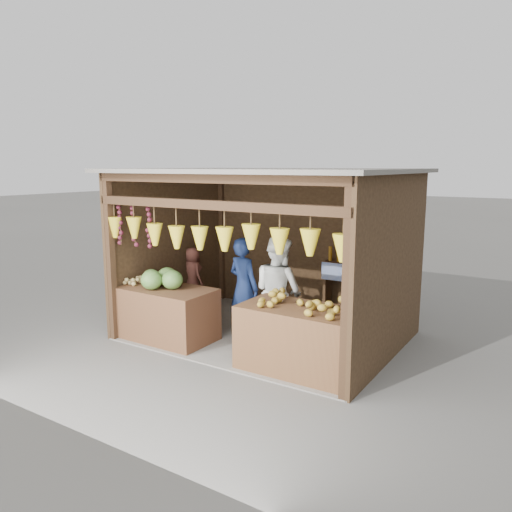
{
  "coord_description": "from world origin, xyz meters",
  "views": [
    {
      "loc": [
        3.99,
        -6.59,
        2.7
      ],
      "look_at": [
        -0.14,
        -0.1,
        1.31
      ],
      "focal_mm": 35.0,
      "sensor_mm": 36.0,
      "label": 1
    }
  ],
  "objects_px": {
    "counter_right": "(300,340)",
    "vendor_seated": "(193,274)",
    "woman_standing": "(278,291)",
    "counter_left": "(168,314)",
    "man_standing": "(244,287)"
  },
  "relations": [
    {
      "from": "counter_left",
      "to": "man_standing",
      "type": "height_order",
      "value": "man_standing"
    },
    {
      "from": "woman_standing",
      "to": "vendor_seated",
      "type": "distance_m",
      "value": 2.06
    },
    {
      "from": "counter_right",
      "to": "vendor_seated",
      "type": "bearing_deg",
      "value": 157.63
    },
    {
      "from": "man_standing",
      "to": "vendor_seated",
      "type": "bearing_deg",
      "value": -2.11
    },
    {
      "from": "man_standing",
      "to": "woman_standing",
      "type": "bearing_deg",
      "value": -172.81
    },
    {
      "from": "man_standing",
      "to": "woman_standing",
      "type": "height_order",
      "value": "woman_standing"
    },
    {
      "from": "counter_left",
      "to": "man_standing",
      "type": "relative_size",
      "value": 0.92
    },
    {
      "from": "counter_right",
      "to": "woman_standing",
      "type": "relative_size",
      "value": 0.94
    },
    {
      "from": "counter_left",
      "to": "man_standing",
      "type": "xyz_separation_m",
      "value": [
        0.92,
        0.78,
        0.39
      ]
    },
    {
      "from": "man_standing",
      "to": "vendor_seated",
      "type": "xyz_separation_m",
      "value": [
        -1.34,
        0.36,
        -0.0
      ]
    },
    {
      "from": "counter_right",
      "to": "vendor_seated",
      "type": "height_order",
      "value": "vendor_seated"
    },
    {
      "from": "counter_right",
      "to": "vendor_seated",
      "type": "xyz_separation_m",
      "value": [
        -2.74,
        1.13,
        0.36
      ]
    },
    {
      "from": "counter_left",
      "to": "counter_right",
      "type": "distance_m",
      "value": 2.32
    },
    {
      "from": "counter_left",
      "to": "woman_standing",
      "type": "height_order",
      "value": "woman_standing"
    },
    {
      "from": "counter_left",
      "to": "woman_standing",
      "type": "bearing_deg",
      "value": 24.11
    }
  ]
}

